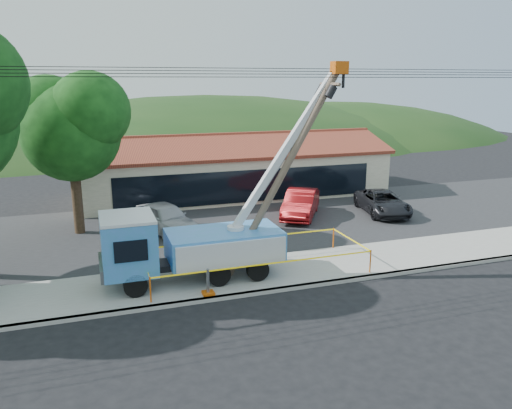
{
  "coord_description": "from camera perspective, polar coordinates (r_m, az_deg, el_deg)",
  "views": [
    {
      "loc": [
        -6.21,
        -15.6,
        8.44
      ],
      "look_at": [
        0.76,
        5.0,
        3.0
      ],
      "focal_mm": 35.0,
      "sensor_mm": 36.0,
      "label": 1
    }
  ],
  "objects": [
    {
      "name": "parking_lot",
      "position": [
        29.51,
        -5.76,
        -2.54
      ],
      "size": [
        60.0,
        12.0,
        0.1
      ],
      "primitive_type": "cube",
      "color": "#28282B",
      "rests_on": "ground"
    },
    {
      "name": "strip_mall",
      "position": [
        37.59,
        -2.64,
        3.99
      ],
      "size": [
        22.5,
        8.53,
        4.67
      ],
      "color": "#C1B599",
      "rests_on": "ground"
    },
    {
      "name": "hill_west",
      "position": [
        71.64,
        -25.73,
        5.91
      ],
      "size": [
        78.4,
        56.0,
        28.0
      ],
      "primitive_type": "ellipsoid",
      "color": "#173914",
      "rests_on": "ground"
    },
    {
      "name": "ground",
      "position": [
        18.79,
        2.76,
        -12.65
      ],
      "size": [
        120.0,
        120.0,
        0.0
      ],
      "primitive_type": "plane",
      "color": "black",
      "rests_on": "ground"
    },
    {
      "name": "car_silver",
      "position": [
        28.63,
        -10.19,
        -3.32
      ],
      "size": [
        3.51,
        5.28,
        1.67
      ],
      "primitive_type": "imported",
      "rotation": [
        0.0,
        0.0,
        0.34
      ],
      "color": "#ADAEB4",
      "rests_on": "ground"
    },
    {
      "name": "caution_tape",
      "position": [
        22.17,
        -0.14,
        -5.81
      ],
      "size": [
        9.65,
        3.58,
        1.03
      ],
      "color": "#D4540B",
      "rests_on": "ground"
    },
    {
      "name": "leaning_pole",
      "position": [
        21.56,
        3.72,
        4.83
      ],
      "size": [
        5.27,
        1.78,
        8.95
      ],
      "color": "brown",
      "rests_on": "ground"
    },
    {
      "name": "sidewalk",
      "position": [
        22.2,
        -1.04,
        -8.09
      ],
      "size": [
        60.0,
        4.0,
        0.15
      ],
      "primitive_type": "cube",
      "color": "gray",
      "rests_on": "ground"
    },
    {
      "name": "hill_center",
      "position": [
        72.93,
        -5.76,
        7.34
      ],
      "size": [
        89.6,
        64.0,
        32.0
      ],
      "primitive_type": "ellipsoid",
      "color": "#173914",
      "rests_on": "ground"
    },
    {
      "name": "car_dark",
      "position": [
        33.13,
        14.17,
        -1.14
      ],
      "size": [
        3.4,
        5.59,
        1.45
      ],
      "primitive_type": "imported",
      "rotation": [
        0.0,
        0.0,
        -0.2
      ],
      "color": "black",
      "rests_on": "ground"
    },
    {
      "name": "hill_east",
      "position": [
        79.79,
        8.5,
        7.83
      ],
      "size": [
        72.8,
        52.0,
        26.0
      ],
      "primitive_type": "ellipsoid",
      "color": "#173914",
      "rests_on": "ground"
    },
    {
      "name": "curb",
      "position": [
        20.54,
        0.6,
        -9.98
      ],
      "size": [
        60.0,
        0.25,
        0.15
      ],
      "primitive_type": "cube",
      "color": "gray",
      "rests_on": "ground"
    },
    {
      "name": "tree_lot",
      "position": [
        28.7,
        -20.45,
        8.73
      ],
      "size": [
        6.3,
        5.6,
        8.94
      ],
      "color": "#332316",
      "rests_on": "ground"
    },
    {
      "name": "car_red",
      "position": [
        31.46,
        5.09,
        -1.56
      ],
      "size": [
        4.22,
        5.28,
        1.69
      ],
      "primitive_type": "imported",
      "rotation": [
        0.0,
        0.0,
        -0.56
      ],
      "color": "maroon",
      "rests_on": "ground"
    },
    {
      "name": "utility_truck",
      "position": [
        21.24,
        -7.77,
        -4.36
      ],
      "size": [
        10.63,
        4.06,
        9.05
      ],
      "color": "black",
      "rests_on": "ground"
    }
  ]
}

